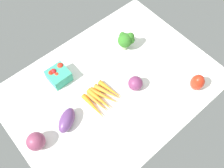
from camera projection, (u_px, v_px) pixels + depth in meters
tablecloth at (112, 87)px, 126.82cm from camera, size 104.00×76.00×2.00cm
eggplant at (67, 120)px, 113.45cm from camera, size 13.85×12.02×6.37cm
berry_basket at (58, 75)px, 125.09cm from camera, size 10.05×10.05×7.37cm
carrot_bunch at (103, 98)px, 121.06cm from camera, size 15.98×17.70×2.99cm
broccoli_head at (126, 40)px, 132.24cm from camera, size 8.91×8.69×10.55cm
red_onion_near_basket at (36, 141)px, 107.63cm from camera, size 8.24×8.24×8.24cm
bell_pepper_red at (197, 82)px, 121.37cm from camera, size 6.86×6.86×9.72cm
red_onion_center at (135, 83)px, 122.51cm from camera, size 7.29×7.29×7.29cm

